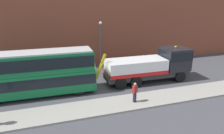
# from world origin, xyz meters

# --- Properties ---
(ground_plane) EXTENTS (120.00, 120.00, 0.00)m
(ground_plane) POSITION_xyz_m (0.00, 0.00, 0.00)
(ground_plane) COLOR #424247
(near_kerb) EXTENTS (60.00, 2.80, 0.15)m
(near_kerb) POSITION_xyz_m (0.00, -4.20, 0.07)
(near_kerb) COLOR gray
(near_kerb) RESTS_ON ground_plane
(building_facade) EXTENTS (60.00, 1.50, 16.00)m
(building_facade) POSITION_xyz_m (0.00, 7.98, 8.07)
(building_facade) COLOR brown
(building_facade) RESTS_ON ground_plane
(recovery_tow_truck) EXTENTS (10.17, 2.85, 3.67)m
(recovery_tow_truck) POSITION_xyz_m (5.62, -0.18, 1.76)
(recovery_tow_truck) COLOR #2D2D2D
(recovery_tow_truck) RESTS_ON ground_plane
(double_decker_bus) EXTENTS (11.09, 2.81, 4.06)m
(double_decker_bus) POSITION_xyz_m (-6.13, -0.17, 2.23)
(double_decker_bus) COLOR #146B38
(double_decker_bus) RESTS_ON ground_plane
(pedestrian_bystander) EXTENTS (0.47, 0.40, 1.71)m
(pedestrian_bystander) POSITION_xyz_m (1.86, -4.38, 0.99)
(pedestrian_bystander) COLOR #232333
(pedestrian_bystander) RESTS_ON near_kerb
(street_lamp) EXTENTS (0.36, 0.36, 5.83)m
(street_lamp) POSITION_xyz_m (1.78, 5.79, 3.47)
(street_lamp) COLOR #38383D
(street_lamp) RESTS_ON ground_plane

